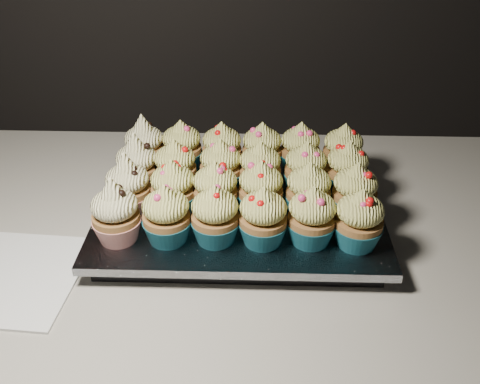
% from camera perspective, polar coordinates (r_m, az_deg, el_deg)
% --- Properties ---
extents(worktop, '(2.44, 0.64, 0.04)m').
position_cam_1_polar(worktop, '(0.83, -11.37, -4.17)').
color(worktop, beige).
rests_on(worktop, cabinet).
extents(napkin, '(0.19, 0.19, 0.00)m').
position_cam_1_polar(napkin, '(0.76, -23.36, -8.29)').
color(napkin, white).
rests_on(napkin, worktop).
extents(baking_tray, '(0.37, 0.28, 0.02)m').
position_cam_1_polar(baking_tray, '(0.79, -0.00, -2.39)').
color(baking_tray, black).
rests_on(baking_tray, worktop).
extents(foil_lining, '(0.40, 0.31, 0.01)m').
position_cam_1_polar(foil_lining, '(0.78, -0.00, -1.36)').
color(foil_lining, silver).
rests_on(foil_lining, baking_tray).
extents(cupcake_0, '(0.06, 0.06, 0.10)m').
position_cam_1_polar(cupcake_0, '(0.70, -13.14, -2.25)').
color(cupcake_0, red).
rests_on(cupcake_0, foil_lining).
extents(cupcake_1, '(0.06, 0.06, 0.08)m').
position_cam_1_polar(cupcake_1, '(0.69, -7.86, -2.53)').
color(cupcake_1, '#196375').
rests_on(cupcake_1, foil_lining).
extents(cupcake_2, '(0.06, 0.06, 0.08)m').
position_cam_1_polar(cupcake_2, '(0.68, -2.67, -2.56)').
color(cupcake_2, '#196375').
rests_on(cupcake_2, foil_lining).
extents(cupcake_3, '(0.06, 0.06, 0.08)m').
position_cam_1_polar(cupcake_3, '(0.68, 2.48, -2.75)').
color(cupcake_3, '#196375').
rests_on(cupcake_3, foil_lining).
extents(cupcake_4, '(0.06, 0.06, 0.08)m').
position_cam_1_polar(cupcake_4, '(0.69, 7.66, -2.68)').
color(cupcake_4, '#196375').
rests_on(cupcake_4, foil_lining).
extents(cupcake_5, '(0.06, 0.06, 0.08)m').
position_cam_1_polar(cupcake_5, '(0.69, 12.58, -2.95)').
color(cupcake_5, '#196375').
rests_on(cupcake_5, foil_lining).
extents(cupcake_6, '(0.06, 0.06, 0.10)m').
position_cam_1_polar(cupcake_6, '(0.75, -11.85, 0.54)').
color(cupcake_6, red).
rests_on(cupcake_6, foil_lining).
extents(cupcake_7, '(0.06, 0.06, 0.08)m').
position_cam_1_polar(cupcake_7, '(0.74, -7.16, 0.31)').
color(cupcake_7, '#196375').
rests_on(cupcake_7, foil_lining).
extents(cupcake_8, '(0.06, 0.06, 0.08)m').
position_cam_1_polar(cupcake_8, '(0.73, -2.65, 0.18)').
color(cupcake_8, '#196375').
rests_on(cupcake_8, foil_lining).
extents(cupcake_9, '(0.06, 0.06, 0.08)m').
position_cam_1_polar(cupcake_9, '(0.73, 2.23, 0.22)').
color(cupcake_9, '#196375').
rests_on(cupcake_9, foil_lining).
extents(cupcake_10, '(0.06, 0.06, 0.08)m').
position_cam_1_polar(cupcake_10, '(0.74, 7.31, 0.07)').
color(cupcake_10, '#196375').
rests_on(cupcake_10, foil_lining).
extents(cupcake_11, '(0.06, 0.06, 0.08)m').
position_cam_1_polar(cupcake_11, '(0.75, 12.14, -0.03)').
color(cupcake_11, '#196375').
rests_on(cupcake_11, foil_lining).
extents(cupcake_12, '(0.06, 0.06, 0.10)m').
position_cam_1_polar(cupcake_12, '(0.80, -10.93, 2.79)').
color(cupcake_12, red).
rests_on(cupcake_12, foil_lining).
extents(cupcake_13, '(0.06, 0.06, 0.08)m').
position_cam_1_polar(cupcake_13, '(0.79, -6.90, 2.61)').
color(cupcake_13, '#196375').
rests_on(cupcake_13, foil_lining).
extents(cupcake_14, '(0.06, 0.06, 0.08)m').
position_cam_1_polar(cupcake_14, '(0.79, -2.07, 2.68)').
color(cupcake_14, '#196375').
rests_on(cupcake_14, foil_lining).
extents(cupcake_15, '(0.06, 0.06, 0.08)m').
position_cam_1_polar(cupcake_15, '(0.78, 2.15, 2.44)').
color(cupcake_15, '#196375').
rests_on(cupcake_15, foil_lining).
extents(cupcake_16, '(0.06, 0.06, 0.08)m').
position_cam_1_polar(cupcake_16, '(0.79, 7.01, 2.42)').
color(cupcake_16, '#196375').
rests_on(cupcake_16, foil_lining).
extents(cupcake_17, '(0.06, 0.06, 0.08)m').
position_cam_1_polar(cupcake_17, '(0.80, 11.35, 2.43)').
color(cupcake_17, '#196375').
rests_on(cupcake_17, foil_lining).
extents(cupcake_18, '(0.06, 0.06, 0.10)m').
position_cam_1_polar(cupcake_18, '(0.86, -10.17, 4.87)').
color(cupcake_18, red).
rests_on(cupcake_18, foil_lining).
extents(cupcake_19, '(0.06, 0.06, 0.08)m').
position_cam_1_polar(cupcake_19, '(0.85, -6.21, 4.80)').
color(cupcake_19, '#196375').
rests_on(cupcake_19, foil_lining).
extents(cupcake_20, '(0.06, 0.06, 0.08)m').
position_cam_1_polar(cupcake_20, '(0.84, -1.94, 4.62)').
color(cupcake_20, '#196375').
rests_on(cupcake_20, foil_lining).
extents(cupcake_21, '(0.06, 0.06, 0.08)m').
position_cam_1_polar(cupcake_21, '(0.84, 2.35, 4.58)').
color(cupcake_21, '#196375').
rests_on(cupcake_21, foil_lining).
extents(cupcake_22, '(0.06, 0.06, 0.08)m').
position_cam_1_polar(cupcake_22, '(0.84, 6.43, 4.58)').
color(cupcake_22, '#196375').
rests_on(cupcake_22, foil_lining).
extents(cupcake_23, '(0.06, 0.06, 0.08)m').
position_cam_1_polar(cupcake_23, '(0.85, 10.91, 4.35)').
color(cupcake_23, '#196375').
rests_on(cupcake_23, foil_lining).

